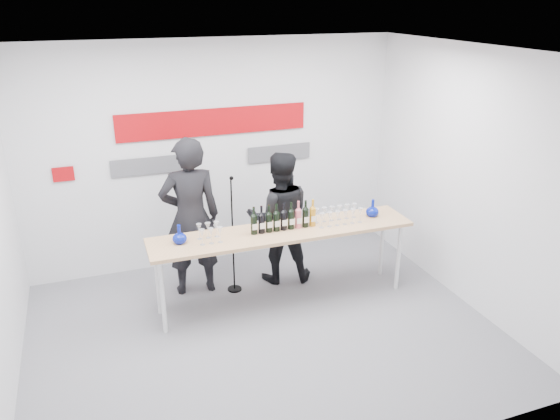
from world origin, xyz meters
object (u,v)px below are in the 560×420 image
(tasting_table, at_px, (283,236))
(presenter_left, at_px, (190,217))
(presenter_right, at_px, (279,218))
(mic_stand, at_px, (234,257))

(tasting_table, xyz_separation_m, presenter_left, (-0.95, 0.63, 0.13))
(tasting_table, height_order, presenter_right, presenter_right)
(presenter_left, relative_size, presenter_right, 1.16)
(presenter_left, distance_m, presenter_right, 1.12)
(tasting_table, distance_m, mic_stand, 0.77)
(presenter_left, distance_m, mic_stand, 0.73)
(presenter_right, bearing_deg, tasting_table, 87.37)
(presenter_left, bearing_deg, mic_stand, 162.11)
(tasting_table, relative_size, presenter_right, 1.82)
(presenter_right, height_order, mic_stand, presenter_right)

